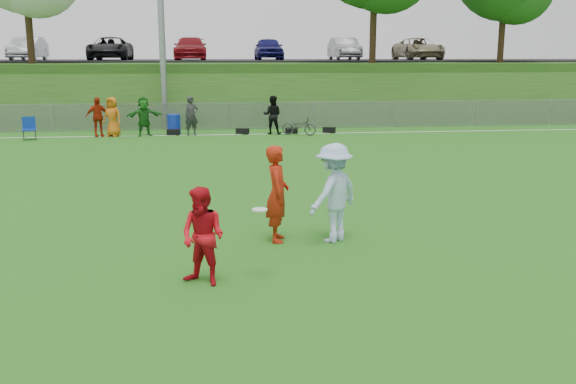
{
  "coord_description": "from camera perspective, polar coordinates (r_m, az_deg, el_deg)",
  "views": [
    {
      "loc": [
        -0.86,
        -10.36,
        3.51
      ],
      "look_at": [
        0.46,
        0.5,
        1.15
      ],
      "focal_mm": 40.0,
      "sensor_mm": 36.0,
      "label": 1
    }
  ],
  "objects": [
    {
      "name": "ground",
      "position": [
        10.97,
        -2.08,
        -6.47
      ],
      "size": [
        120.0,
        120.0,
        0.0
      ],
      "primitive_type": "plane",
      "color": "#266816",
      "rests_on": "ground"
    },
    {
      "name": "car_row",
      "position": [
        42.36,
        -7.51,
        12.52
      ],
      "size": [
        32.04,
        5.18,
        1.44
      ],
      "color": "#BDBDBF",
      "rests_on": "parking_lot"
    },
    {
      "name": "camp_chair",
      "position": [
        28.76,
        -22.0,
        4.87
      ],
      "size": [
        0.63,
        0.64,
        0.95
      ],
      "rotation": [
        0.0,
        0.0,
        0.23
      ],
      "color": "#0D3294",
      "rests_on": "ground"
    },
    {
      "name": "parking_lot",
      "position": [
        43.37,
        -5.89,
        11.54
      ],
      "size": [
        120.0,
        12.0,
        0.1
      ],
      "primitive_type": "cube",
      "color": "black",
      "rests_on": "berm"
    },
    {
      "name": "player_red_left",
      "position": [
        12.11,
        -0.96,
        -0.16
      ],
      "size": [
        0.5,
        0.71,
        1.84
      ],
      "primitive_type": "imported",
      "rotation": [
        0.0,
        0.0,
        1.48
      ],
      "color": "#AC1F0B",
      "rests_on": "ground"
    },
    {
      "name": "recycling_bin",
      "position": [
        29.06,
        -10.11,
        5.95
      ],
      "size": [
        0.64,
        0.64,
        0.88
      ],
      "primitive_type": "cylinder",
      "rotation": [
        0.0,
        0.0,
        -0.1
      ],
      "color": "#1028AF",
      "rests_on": "ground"
    },
    {
      "name": "frisbee",
      "position": [
        9.99,
        -2.53,
        -1.58
      ],
      "size": [
        0.24,
        0.24,
        0.02
      ],
      "color": "white",
      "rests_on": "ground"
    },
    {
      "name": "spectator_row",
      "position": [
        28.56,
        -10.97,
        6.63
      ],
      "size": [
        8.57,
        0.94,
        1.69
      ],
      "color": "#A6230B",
      "rests_on": "ground"
    },
    {
      "name": "player_red_center",
      "position": [
        9.94,
        -7.57,
        -3.94
      ],
      "size": [
        0.94,
        0.9,
        1.54
      ],
      "primitive_type": "imported",
      "rotation": [
        0.0,
        0.0,
        -0.59
      ],
      "color": "red",
      "rests_on": "ground"
    },
    {
      "name": "gear_bags",
      "position": [
        28.74,
        -2.53,
        5.44
      ],
      "size": [
        7.55,
        0.48,
        0.26
      ],
      "color": "black",
      "rests_on": "ground"
    },
    {
      "name": "bicycle",
      "position": [
        28.26,
        0.98,
        5.89
      ],
      "size": [
        1.63,
        1.14,
        0.81
      ],
      "primitive_type": "imported",
      "rotation": [
        0.0,
        0.0,
        1.13
      ],
      "color": "#2F2F31",
      "rests_on": "ground"
    },
    {
      "name": "berm",
      "position": [
        41.42,
        -5.79,
        9.36
      ],
      "size": [
        120.0,
        18.0,
        3.0
      ],
      "primitive_type": "cube",
      "color": "#1D4914",
      "rests_on": "ground"
    },
    {
      "name": "sideline_far",
      "position": [
        28.59,
        -5.16,
        5.11
      ],
      "size": [
        60.0,
        0.1,
        0.01
      ],
      "primitive_type": "cube",
      "color": "white",
      "rests_on": "ground"
    },
    {
      "name": "player_blue",
      "position": [
        12.12,
        4.09,
        -0.08
      ],
      "size": [
        1.38,
        1.32,
        1.88
      ],
      "primitive_type": "imported",
      "rotation": [
        0.0,
        0.0,
        3.85
      ],
      "color": "#AFCBF3",
      "rests_on": "ground"
    },
    {
      "name": "fence",
      "position": [
        30.51,
        -5.3,
        6.77
      ],
      "size": [
        58.0,
        0.06,
        1.3
      ],
      "color": "gray",
      "rests_on": "ground"
    }
  ]
}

